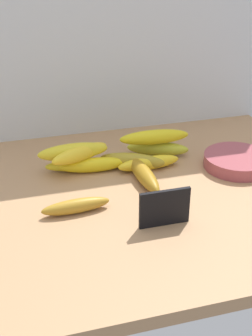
% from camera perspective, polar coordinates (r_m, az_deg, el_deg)
% --- Properties ---
extents(counter_top, '(1.10, 0.76, 0.03)m').
position_cam_1_polar(counter_top, '(1.09, -0.85, -4.09)').
color(counter_top, tan).
rests_on(counter_top, ground).
extents(back_wall, '(1.30, 0.02, 0.70)m').
position_cam_1_polar(back_wall, '(1.32, -5.50, 17.40)').
color(back_wall, silver).
rests_on(back_wall, ground).
extents(chalkboard_sign, '(0.11, 0.02, 0.08)m').
position_cam_1_polar(chalkboard_sign, '(0.96, 4.82, -5.14)').
color(chalkboard_sign, black).
rests_on(chalkboard_sign, counter_top).
extents(fruit_bowl, '(0.17, 0.17, 0.03)m').
position_cam_1_polar(fruit_bowl, '(1.23, 13.66, 0.84)').
color(fruit_bowl, '#A0464D').
rests_on(fruit_bowl, counter_top).
extents(banana_0, '(0.16, 0.05, 0.03)m').
position_cam_1_polar(banana_0, '(1.18, -6.16, 0.40)').
color(banana_0, yellow).
rests_on(banana_0, counter_top).
extents(banana_1, '(0.05, 0.18, 0.04)m').
position_cam_1_polar(banana_1, '(1.12, 2.23, -0.79)').
color(banana_1, '#A3761B').
rests_on(banana_1, counter_top).
extents(banana_2, '(0.17, 0.05, 0.04)m').
position_cam_1_polar(banana_2, '(1.18, 2.86, 0.63)').
color(banana_2, yellow).
rests_on(banana_2, counter_top).
extents(banana_3, '(0.16, 0.04, 0.03)m').
position_cam_1_polar(banana_3, '(1.01, -6.28, -4.75)').
color(banana_3, '#B28224').
rests_on(banana_3, counter_top).
extents(banana_4, '(0.17, 0.10, 0.04)m').
position_cam_1_polar(banana_4, '(1.26, 3.97, 2.45)').
color(banana_4, gold).
rests_on(banana_4, counter_top).
extents(banana_5, '(0.17, 0.11, 0.04)m').
position_cam_1_polar(banana_5, '(1.19, 0.75, 0.93)').
color(banana_5, '#A68C23').
rests_on(banana_5, counter_top).
extents(banana_6, '(0.17, 0.05, 0.04)m').
position_cam_1_polar(banana_6, '(1.17, -4.10, 0.39)').
color(banana_6, yellow).
rests_on(banana_6, counter_top).
extents(banana_7, '(0.18, 0.04, 0.04)m').
position_cam_1_polar(banana_7, '(1.17, -6.63, 2.06)').
color(banana_7, yellow).
rests_on(banana_7, banana_0).
extents(banana_8, '(0.17, 0.10, 0.04)m').
position_cam_1_polar(banana_8, '(1.16, -5.76, 1.82)').
color(banana_8, yellow).
rests_on(banana_8, banana_0).
extents(banana_9, '(0.19, 0.05, 0.04)m').
position_cam_1_polar(banana_9, '(1.23, 3.56, 3.88)').
color(banana_9, yellow).
rests_on(banana_9, banana_4).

